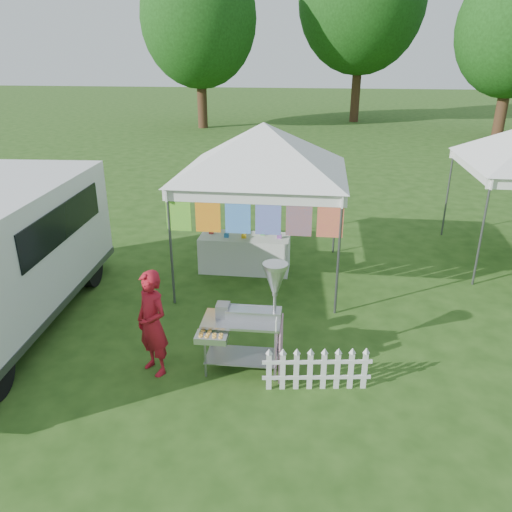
# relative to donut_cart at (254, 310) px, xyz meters

# --- Properties ---
(ground) EXTENTS (120.00, 120.00, 0.00)m
(ground) POSITION_rel_donut_cart_xyz_m (-0.27, -0.24, -0.96)
(ground) COLOR #234513
(ground) RESTS_ON ground
(canopy_main) EXTENTS (4.24, 4.24, 3.45)m
(canopy_main) POSITION_rel_donut_cart_xyz_m (-0.27, 3.26, 2.03)
(canopy_main) COLOR #59595E
(canopy_main) RESTS_ON ground
(tree_left) EXTENTS (6.40, 6.40, 9.53)m
(tree_left) POSITION_rel_donut_cart_xyz_m (-6.27, 23.76, 4.87)
(tree_left) COLOR #332312
(tree_left) RESTS_ON ground
(donut_cart) EXTENTS (1.17, 0.82, 1.63)m
(donut_cart) POSITION_rel_donut_cart_xyz_m (0.00, 0.00, 0.00)
(donut_cart) COLOR gray
(donut_cart) RESTS_ON ground
(vendor) EXTENTS (0.66, 0.62, 1.52)m
(vendor) POSITION_rel_donut_cart_xyz_m (-1.37, -0.18, -0.20)
(vendor) COLOR maroon
(vendor) RESTS_ON ground
(picket_fence) EXTENTS (1.43, 0.24, 0.56)m
(picket_fence) POSITION_rel_donut_cart_xyz_m (0.87, -0.30, -0.67)
(picket_fence) COLOR silver
(picket_fence) RESTS_ON ground
(display_table) EXTENTS (1.80, 0.70, 0.74)m
(display_table) POSITION_rel_donut_cart_xyz_m (-0.66, 3.46, -0.59)
(display_table) COLOR white
(display_table) RESTS_ON ground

